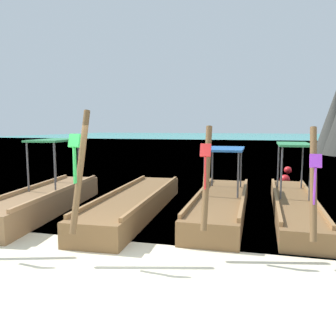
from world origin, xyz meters
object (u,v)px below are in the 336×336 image
(longtail_boat_violet_ribbon, at_px, (294,204))
(mooring_buoy_near, at_px, (285,179))
(longtail_boat_blue_ribbon, at_px, (45,199))
(longtail_boat_green_ribbon, at_px, (135,203))
(longtail_boat_red_ribbon, at_px, (221,203))
(mooring_buoy_far, at_px, (288,170))

(longtail_boat_violet_ribbon, height_order, mooring_buoy_near, longtail_boat_violet_ribbon)
(longtail_boat_blue_ribbon, distance_m, mooring_buoy_near, 9.87)
(longtail_boat_green_ribbon, relative_size, longtail_boat_red_ribbon, 1.12)
(longtail_boat_green_ribbon, bearing_deg, longtail_boat_red_ribbon, 10.86)
(longtail_boat_red_ribbon, bearing_deg, mooring_buoy_near, 70.76)
(longtail_boat_red_ribbon, relative_size, mooring_buoy_near, 15.18)
(longtail_boat_violet_ribbon, bearing_deg, mooring_buoy_far, 87.20)
(longtail_boat_red_ribbon, height_order, mooring_buoy_near, longtail_boat_red_ribbon)
(longtail_boat_green_ribbon, xyz_separation_m, mooring_buoy_far, (4.80, 9.82, -0.09))
(longtail_boat_violet_ribbon, bearing_deg, longtail_boat_green_ribbon, -167.29)
(longtail_boat_red_ribbon, distance_m, longtail_boat_violet_ribbon, 2.04)
(longtail_boat_blue_ribbon, relative_size, mooring_buoy_far, 16.11)
(longtail_boat_blue_ribbon, xyz_separation_m, mooring_buoy_far, (7.36, 10.42, -0.18))
(longtail_boat_violet_ribbon, distance_m, mooring_buoy_far, 8.85)
(longtail_boat_blue_ribbon, bearing_deg, mooring_buoy_far, 54.78)
(longtail_boat_green_ribbon, bearing_deg, longtail_boat_blue_ribbon, -166.91)
(longtail_boat_blue_ribbon, relative_size, longtail_boat_red_ribbon, 1.00)
(mooring_buoy_far, bearing_deg, mooring_buoy_near, -95.73)
(longtail_boat_blue_ribbon, height_order, longtail_boat_violet_ribbon, longtail_boat_blue_ribbon)
(longtail_boat_green_ribbon, height_order, longtail_boat_red_ribbon, longtail_boat_green_ribbon)
(longtail_boat_red_ribbon, distance_m, mooring_buoy_far, 9.67)
(mooring_buoy_near, relative_size, mooring_buoy_far, 1.06)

